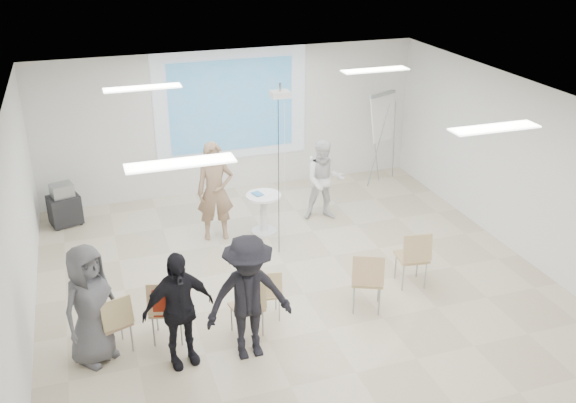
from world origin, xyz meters
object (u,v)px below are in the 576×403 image
object	(u,v)px
chair_left_inner	(249,305)
chair_center	(268,290)
audience_mid	(248,290)
chair_left_mid	(166,306)
chair_right_far	(414,255)
flipchart_easel	(383,118)
audience_left	(178,302)
audience_outer	(89,298)
pedestal_table	(264,211)
laptop	(246,304)
av_cart	(64,206)
chair_far_left	(115,320)
player_left	(215,185)
player_right	(324,176)
chair_right_inner	(368,277)

from	to	relation	value
chair_left_inner	chair_center	bearing A→B (deg)	30.49
chair_center	audience_mid	world-z (taller)	audience_mid
chair_left_mid	chair_center	distance (m)	1.47
chair_right_far	flipchart_easel	distance (m)	4.50
chair_center	audience_left	xyz separation A→B (m)	(-1.37, -0.58, 0.45)
chair_left_inner	audience_outer	world-z (taller)	audience_outer
pedestal_table	laptop	bearing A→B (deg)	-110.83
chair_left_mid	av_cart	bearing A→B (deg)	120.99
chair_far_left	audience_outer	world-z (taller)	audience_outer
chair_left_inner	audience_mid	xyz separation A→B (m)	(-0.10, -0.40, 0.49)
laptop	flipchart_easel	size ratio (longest dim) A/B	0.16
player_left	chair_center	world-z (taller)	player_left
flipchart_easel	chair_left_mid	bearing A→B (deg)	-164.24
chair_left_mid	audience_mid	distance (m)	1.25
player_left	chair_left_mid	size ratio (longest dim) A/B	2.08
player_right	laptop	xyz separation A→B (m)	(-2.41, -3.18, -0.41)
player_left	av_cart	bearing A→B (deg)	158.25
chair_far_left	av_cart	xyz separation A→B (m)	(-0.60, 4.37, -0.15)
player_right	chair_right_far	bearing A→B (deg)	-67.48
player_left	player_right	world-z (taller)	player_left
chair_far_left	chair_right_far	distance (m)	4.60
chair_center	flipchart_easel	distance (m)	5.89
chair_left_inner	player_right	bearing A→B (deg)	43.43
pedestal_table	chair_far_left	world-z (taller)	chair_far_left
pedestal_table	chair_left_mid	xyz separation A→B (m)	(-2.20, -2.80, 0.14)
chair_far_left	chair_left_inner	xyz separation A→B (m)	(1.79, -0.20, -0.01)
laptop	audience_outer	bearing A→B (deg)	-12.36
chair_left_mid	audience_outer	xyz separation A→B (m)	(-0.98, -0.07, 0.36)
chair_right_inner	audience_left	size ratio (longest dim) A/B	0.53
laptop	av_cart	xyz separation A→B (m)	(-2.38, 4.47, -0.09)
player_left	chair_left_mid	bearing A→B (deg)	-107.84
chair_center	flipchart_easel	world-z (taller)	flipchart_easel
laptop	flipchart_easel	world-z (taller)	flipchart_easel
chair_center	audience_outer	world-z (taller)	audience_outer
audience_mid	audience_outer	xyz separation A→B (m)	(-1.97, 0.56, -0.06)
chair_right_inner	chair_left_mid	bearing A→B (deg)	-158.94
audience_mid	player_left	bearing A→B (deg)	83.97
chair_center	chair_right_inner	world-z (taller)	chair_right_inner
chair_right_inner	av_cart	distance (m)	6.18
chair_left_inner	player_left	bearing A→B (deg)	75.27
pedestal_table	player_right	world-z (taller)	player_right
player_right	chair_right_far	distance (m)	2.86
chair_right_far	chair_right_inner	bearing A→B (deg)	-148.78
chair_center	pedestal_table	bearing A→B (deg)	82.72
audience_mid	flipchart_easel	distance (m)	6.67
audience_left	audience_outer	size ratio (longest dim) A/B	0.99
player_right	chair_far_left	bearing A→B (deg)	-129.41
pedestal_table	audience_mid	bearing A→B (deg)	-109.36
chair_right_far	laptop	bearing A→B (deg)	-163.77
player_right	audience_mid	world-z (taller)	audience_mid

